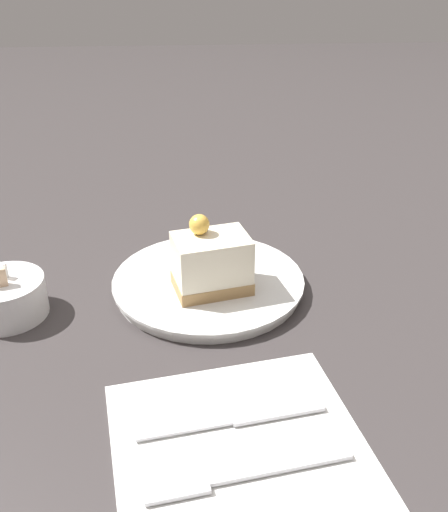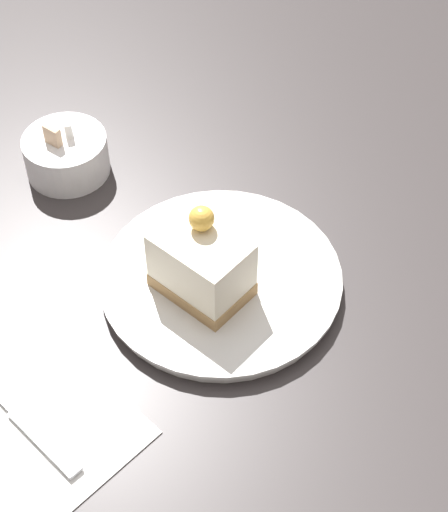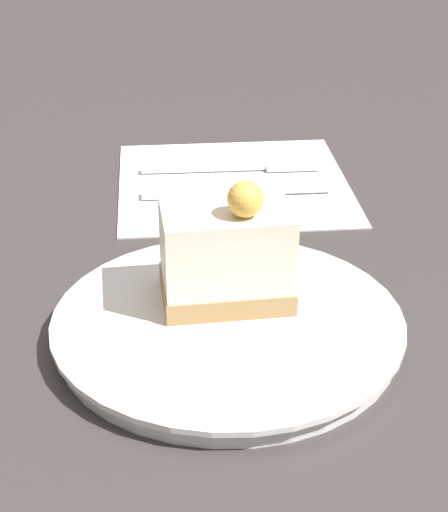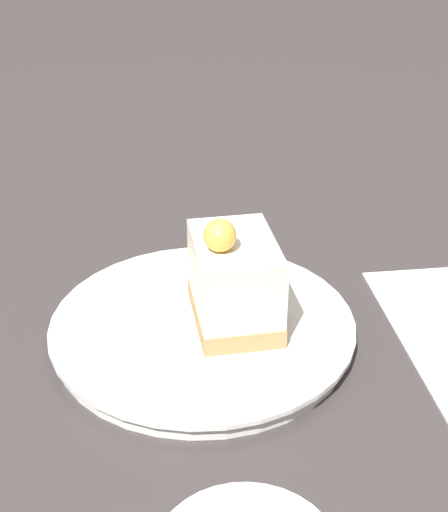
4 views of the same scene
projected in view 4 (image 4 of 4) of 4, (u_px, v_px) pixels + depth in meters
The scene contains 3 objects.
ground_plane at pixel (222, 323), 0.59m from camera, with size 4.00×4.00×0.00m, color #383333.
plate at pixel (203, 328), 0.56m from camera, with size 0.24×0.24×0.02m.
cake_slice at pixel (234, 280), 0.54m from camera, with size 0.08×0.10×0.09m.
Camera 4 is at (-0.02, 0.48, 0.34)m, focal length 50.00 mm.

